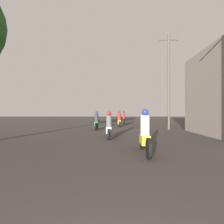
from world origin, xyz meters
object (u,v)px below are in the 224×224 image
(motorcycle_yellow, at_px, (145,136))
(motorcycle_green, at_px, (97,122))
(motorcycle_silver, at_px, (109,127))
(motorcycle_orange, at_px, (119,120))
(utility_pole_far, at_px, (169,80))
(motorcycle_black, at_px, (124,119))

(motorcycle_yellow, relative_size, motorcycle_green, 1.12)
(motorcycle_yellow, xyz_separation_m, motorcycle_silver, (-1.45, 3.64, -0.03))
(motorcycle_green, height_order, motorcycle_orange, motorcycle_orange)
(motorcycle_green, bearing_deg, motorcycle_yellow, -65.31)
(motorcycle_green, distance_m, motorcycle_orange, 3.70)
(motorcycle_yellow, distance_m, utility_pole_far, 10.23)
(utility_pole_far, bearing_deg, motorcycle_orange, 146.52)
(motorcycle_yellow, xyz_separation_m, utility_pole_far, (3.51, 8.88, 3.66))
(motorcycle_orange, bearing_deg, motorcycle_yellow, -93.31)
(motorcycle_orange, xyz_separation_m, motorcycle_black, (0.67, 4.26, 0.01))
(utility_pole_far, bearing_deg, motorcycle_yellow, -111.56)
(motorcycle_orange, height_order, motorcycle_black, motorcycle_orange)
(motorcycle_yellow, relative_size, motorcycle_orange, 1.18)
(motorcycle_green, bearing_deg, motorcycle_black, 77.27)
(motorcycle_silver, xyz_separation_m, utility_pole_far, (4.96, 5.24, 3.68))
(motorcycle_yellow, bearing_deg, motorcycle_silver, 120.41)
(motorcycle_green, relative_size, motorcycle_orange, 1.05)
(motorcycle_silver, distance_m, motorcycle_orange, 8.08)
(motorcycle_orange, relative_size, utility_pole_far, 0.22)
(motorcycle_yellow, bearing_deg, motorcycle_black, 98.96)
(motorcycle_silver, bearing_deg, motorcycle_black, 84.14)
(motorcycle_yellow, height_order, motorcycle_orange, motorcycle_orange)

